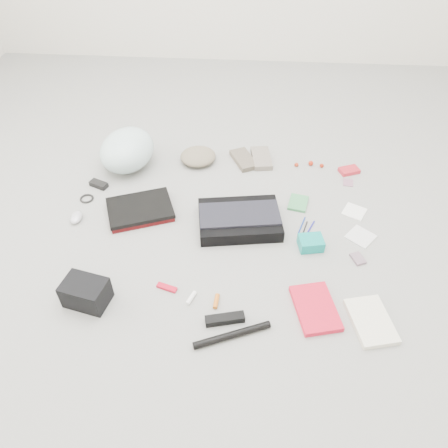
# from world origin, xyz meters

# --- Properties ---
(ground_plane) EXTENTS (4.00, 4.00, 0.00)m
(ground_plane) POSITION_xyz_m (0.00, 0.00, 0.00)
(ground_plane) COLOR gray
(messenger_bag) EXTENTS (0.43, 0.34, 0.07)m
(messenger_bag) POSITION_xyz_m (0.07, 0.05, 0.03)
(messenger_bag) COLOR black
(messenger_bag) RESTS_ON ground_plane
(bag_flap) EXTENTS (0.41, 0.23, 0.01)m
(bag_flap) POSITION_xyz_m (0.07, 0.05, 0.07)
(bag_flap) COLOR black
(bag_flap) RESTS_ON messenger_bag
(laptop_sleeve) EXTENTS (0.37, 0.33, 0.02)m
(laptop_sleeve) POSITION_xyz_m (-0.44, 0.11, 0.01)
(laptop_sleeve) COLOR #4B0A0B
(laptop_sleeve) RESTS_ON ground_plane
(laptop) EXTENTS (0.38, 0.33, 0.02)m
(laptop) POSITION_xyz_m (-0.44, 0.11, 0.03)
(laptop) COLOR black
(laptop) RESTS_ON laptop_sleeve
(bike_helmet) EXTENTS (0.36, 0.41, 0.22)m
(bike_helmet) POSITION_xyz_m (-0.58, 0.50, 0.11)
(bike_helmet) COLOR white
(bike_helmet) RESTS_ON ground_plane
(beanie) EXTENTS (0.26, 0.25, 0.07)m
(beanie) POSITION_xyz_m (-0.19, 0.57, 0.04)
(beanie) COLOR #7E715B
(beanie) RESTS_ON ground_plane
(mitten_left) EXTENTS (0.18, 0.22, 0.03)m
(mitten_left) POSITION_xyz_m (0.07, 0.59, 0.02)
(mitten_left) COLOR #655B4B
(mitten_left) RESTS_ON ground_plane
(mitten_right) EXTENTS (0.13, 0.22, 0.03)m
(mitten_right) POSITION_xyz_m (0.18, 0.61, 0.02)
(mitten_right) COLOR gray
(mitten_right) RESTS_ON ground_plane
(power_brick) EXTENTS (0.11, 0.08, 0.03)m
(power_brick) POSITION_xyz_m (-0.71, 0.30, 0.01)
(power_brick) COLOR black
(power_brick) RESTS_ON ground_plane
(cable_coil) EXTENTS (0.09, 0.09, 0.01)m
(cable_coil) POSITION_xyz_m (-0.74, 0.19, 0.01)
(cable_coil) COLOR black
(cable_coil) RESTS_ON ground_plane
(mouse) EXTENTS (0.06, 0.10, 0.04)m
(mouse) POSITION_xyz_m (-0.75, 0.03, 0.02)
(mouse) COLOR silver
(mouse) RESTS_ON ground_plane
(camera_bag) EXTENTS (0.20, 0.16, 0.12)m
(camera_bag) POSITION_xyz_m (-0.54, -0.46, 0.06)
(camera_bag) COLOR black
(camera_bag) RESTS_ON ground_plane
(multitool) EXTENTS (0.09, 0.05, 0.01)m
(multitool) POSITION_xyz_m (-0.22, -0.37, 0.01)
(multitool) COLOR #B90B22
(multitool) RESTS_ON ground_plane
(toiletry_tube_white) EXTENTS (0.04, 0.07, 0.02)m
(toiletry_tube_white) POSITION_xyz_m (-0.11, -0.42, 0.01)
(toiletry_tube_white) COLOR white
(toiletry_tube_white) RESTS_ON ground_plane
(toiletry_tube_orange) EXTENTS (0.02, 0.07, 0.02)m
(toiletry_tube_orange) POSITION_xyz_m (-0.00, -0.43, 0.01)
(toiletry_tube_orange) COLOR #CA6418
(toiletry_tube_orange) RESTS_ON ground_plane
(u_lock) EXTENTS (0.16, 0.08, 0.03)m
(u_lock) POSITION_xyz_m (0.04, -0.52, 0.02)
(u_lock) COLOR black
(u_lock) RESTS_ON ground_plane
(bike_pump) EXTENTS (0.30, 0.15, 0.03)m
(bike_pump) POSITION_xyz_m (0.07, -0.59, 0.01)
(bike_pump) COLOR black
(bike_pump) RESTS_ON ground_plane
(book_red) EXTENTS (0.21, 0.27, 0.03)m
(book_red) POSITION_xyz_m (0.41, -0.43, 0.01)
(book_red) COLOR red
(book_red) RESTS_ON ground_plane
(book_white) EXTENTS (0.20, 0.26, 0.02)m
(book_white) POSITION_xyz_m (0.63, -0.48, 0.01)
(book_white) COLOR beige
(book_white) RESTS_ON ground_plane
(notepad) EXTENTS (0.12, 0.14, 0.01)m
(notepad) POSITION_xyz_m (0.37, 0.23, 0.01)
(notepad) COLOR #3B884F
(notepad) RESTS_ON ground_plane
(pen_blue) EXTENTS (0.05, 0.12, 0.01)m
(pen_blue) POSITION_xyz_m (0.38, 0.07, 0.00)
(pen_blue) COLOR navy
(pen_blue) RESTS_ON ground_plane
(pen_black) EXTENTS (0.05, 0.13, 0.01)m
(pen_black) POSITION_xyz_m (0.39, 0.03, 0.00)
(pen_black) COLOR black
(pen_black) RESTS_ON ground_plane
(pen_navy) EXTENTS (0.06, 0.13, 0.01)m
(pen_navy) POSITION_xyz_m (0.42, 0.04, 0.00)
(pen_navy) COLOR navy
(pen_navy) RESTS_ON ground_plane
(accordion_wallet) EXTENTS (0.13, 0.11, 0.06)m
(accordion_wallet) POSITION_xyz_m (0.41, -0.08, 0.03)
(accordion_wallet) COLOR #0C948C
(accordion_wallet) RESTS_ON ground_plane
(card_deck) EXTENTS (0.07, 0.08, 0.01)m
(card_deck) POSITION_xyz_m (0.63, -0.14, 0.01)
(card_deck) COLOR gray
(card_deck) RESTS_ON ground_plane
(napkin_top) EXTENTS (0.14, 0.14, 0.01)m
(napkin_top) POSITION_xyz_m (0.66, 0.19, 0.00)
(napkin_top) COLOR white
(napkin_top) RESTS_ON ground_plane
(napkin_bottom) EXTENTS (0.16, 0.16, 0.01)m
(napkin_bottom) POSITION_xyz_m (0.66, 0.01, 0.00)
(napkin_bottom) COLOR silver
(napkin_bottom) RESTS_ON ground_plane
(lollipop_a) EXTENTS (0.03, 0.03, 0.02)m
(lollipop_a) POSITION_xyz_m (0.38, 0.56, 0.01)
(lollipop_a) COLOR #A22A12
(lollipop_a) RESTS_ON ground_plane
(lollipop_b) EXTENTS (0.03, 0.03, 0.03)m
(lollipop_b) POSITION_xyz_m (0.46, 0.58, 0.01)
(lollipop_b) COLOR #B0210C
(lollipop_b) RESTS_ON ground_plane
(lollipop_c) EXTENTS (0.03, 0.03, 0.02)m
(lollipop_c) POSITION_xyz_m (0.52, 0.56, 0.01)
(lollipop_c) COLOR #9A220F
(lollipop_c) RESTS_ON ground_plane
(altoids_tin) EXTENTS (0.13, 0.10, 0.02)m
(altoids_tin) POSITION_xyz_m (0.68, 0.53, 0.01)
(altoids_tin) COLOR red
(altoids_tin) RESTS_ON ground_plane
(stamp_sheet) EXTENTS (0.06, 0.07, 0.00)m
(stamp_sheet) POSITION_xyz_m (0.66, 0.43, 0.00)
(stamp_sheet) COLOR #9D6781
(stamp_sheet) RESTS_ON ground_plane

